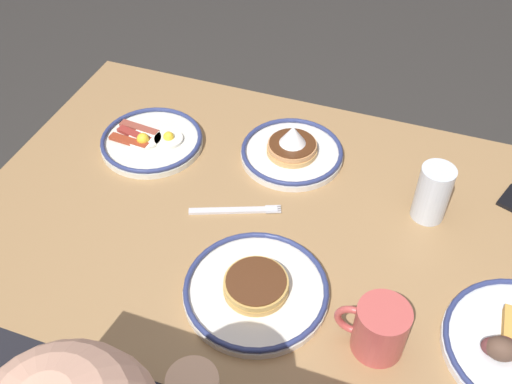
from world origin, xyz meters
TOP-DOWN VIEW (x-y plane):
  - dining_table at (0.00, 0.00)m, footprint 1.26×0.80m
  - plate_near_main at (0.04, -0.19)m, footprint 0.23×0.23m
  - plate_center_pancakes at (-0.01, 0.19)m, footprint 0.26×0.26m
  - plate_far_companion at (0.35, -0.12)m, footprint 0.23×0.23m
  - coffee_mug at (-0.23, 0.22)m, footprint 0.12×0.09m
  - drinking_glass at (-0.27, -0.11)m, footprint 0.07×0.07m
  - fork_near at (0.10, 0.01)m, footprint 0.18×0.08m

SIDE VIEW (x-z plane):
  - dining_table at x=0.00m, z-range 0.29..1.01m
  - fork_near at x=0.10m, z-range 0.73..0.73m
  - plate_far_companion at x=0.35m, z-range 0.72..0.76m
  - plate_center_pancakes at x=-0.01m, z-range 0.72..0.76m
  - plate_near_main at x=0.04m, z-range 0.70..0.79m
  - coffee_mug at x=-0.23m, z-range 0.73..0.83m
  - drinking_glass at x=-0.27m, z-range 0.72..0.84m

